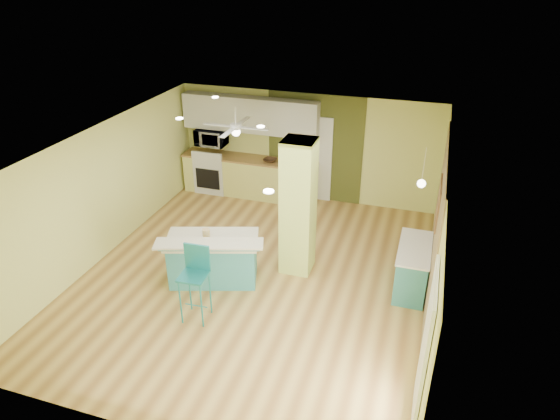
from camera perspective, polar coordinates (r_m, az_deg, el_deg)
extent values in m
cube|color=olive|center=(9.13, -2.87, -7.58)|extent=(6.00, 7.00, 0.01)
cube|color=white|center=(7.97, -3.29, 7.40)|extent=(6.00, 7.00, 0.01)
cube|color=#DFE379|center=(11.54, 3.06, 7.19)|extent=(6.00, 0.01, 2.50)
cube|color=#DFE379|center=(5.93, -15.44, -15.86)|extent=(6.00, 0.01, 2.50)
cube|color=#DFE379|center=(9.86, -19.68, 1.92)|extent=(0.01, 7.00, 2.50)
cube|color=#DFE379|center=(8.04, 17.48, -3.62)|extent=(0.01, 7.00, 2.50)
cube|color=olive|center=(8.57, 17.51, -1.62)|extent=(0.02, 3.40, 2.50)
cube|color=#4E5321|center=(11.48, 4.01, 7.05)|extent=(2.20, 0.02, 2.50)
cube|color=white|center=(11.54, 3.93, 5.84)|extent=(0.82, 0.05, 2.00)
cube|color=white|center=(6.27, 16.12, -15.58)|extent=(0.04, 1.08, 2.10)
cube|color=#C7DD66|center=(8.72, 2.09, 0.26)|extent=(0.55, 0.55, 2.50)
cube|color=#E3E276|center=(11.94, -3.47, 3.75)|extent=(3.20, 0.60, 0.90)
cube|color=olive|center=(11.76, -3.53, 5.85)|extent=(3.25, 0.63, 0.04)
cube|color=silver|center=(12.29, -7.62, 4.26)|extent=(0.76, 0.64, 0.90)
cube|color=black|center=(12.03, -8.26, 3.54)|extent=(0.59, 0.02, 0.50)
cube|color=silver|center=(11.84, -8.39, 6.12)|extent=(0.76, 0.06, 0.18)
cube|color=silver|center=(11.53, -3.46, 10.83)|extent=(3.20, 0.34, 0.80)
imported|color=silver|center=(11.97, -7.89, 8.23)|extent=(0.70, 0.48, 0.39)
cylinder|color=white|center=(10.19, -5.12, 10.59)|extent=(0.03, 0.03, 0.40)
cylinder|color=white|center=(10.24, -5.08, 9.52)|extent=(0.24, 0.24, 0.10)
sphere|color=white|center=(10.28, -5.05, 8.88)|extent=(0.18, 0.18, 0.18)
cylinder|color=white|center=(8.31, 16.12, 4.87)|extent=(0.01, 0.01, 0.62)
sphere|color=white|center=(8.43, 15.86, 2.93)|extent=(0.14, 0.14, 0.14)
cube|color=brown|center=(8.61, 17.68, 0.76)|extent=(0.03, 0.90, 0.70)
cube|color=teal|center=(8.91, -7.62, -5.68)|extent=(1.65, 1.16, 0.79)
cube|color=silver|center=(8.69, -7.79, -3.38)|extent=(1.76, 1.27, 0.04)
cube|color=teal|center=(8.36, -8.11, -4.14)|extent=(1.64, 0.63, 0.11)
cube|color=silver|center=(8.33, -8.14, -3.83)|extent=(1.82, 0.89, 0.04)
cylinder|color=teal|center=(8.00, -11.30, -10.35)|extent=(0.03, 0.03, 0.79)
cylinder|color=teal|center=(7.87, -8.95, -10.83)|extent=(0.03, 0.03, 0.79)
cylinder|color=teal|center=(8.25, -10.27, -8.94)|extent=(0.03, 0.03, 0.79)
cylinder|color=teal|center=(8.12, -7.98, -9.37)|extent=(0.03, 0.03, 0.79)
cube|color=teal|center=(7.82, -9.86, -7.45)|extent=(0.44, 0.44, 0.03)
cube|color=teal|center=(7.83, -9.45, -5.29)|extent=(0.42, 0.05, 0.44)
cube|color=teal|center=(8.91, 14.87, -6.48)|extent=(0.51, 1.22, 0.79)
cube|color=white|center=(8.69, 15.19, -4.22)|extent=(0.54, 1.28, 0.03)
imported|color=#3A2517|center=(11.50, -1.16, 5.70)|extent=(0.34, 0.34, 0.07)
cylinder|color=gold|center=(8.68, -8.43, -2.67)|extent=(0.13, 0.13, 0.17)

